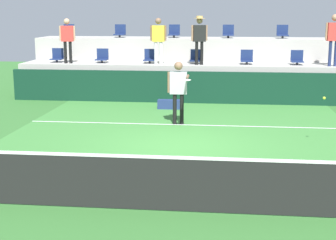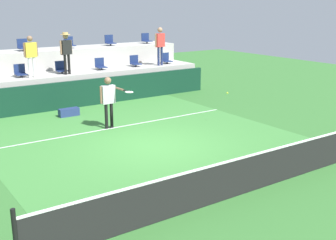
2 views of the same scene
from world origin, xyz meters
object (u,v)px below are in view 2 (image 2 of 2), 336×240
(spectator_with_hat, at_px, (66,49))
(spectator_leaning_on_rail, at_px, (160,42))
(tennis_player, at_px, (109,97))
(stadium_chair_upper_mid_left, at_px, (23,46))
(tennis_ball, at_px, (227,93))
(equipment_bag, at_px, (69,112))
(stadium_chair_lower_mid_left, at_px, (20,72))
(stadium_chair_lower_far_right, at_px, (166,59))
(stadium_chair_upper_mid_right, at_px, (69,43))
(stadium_chair_lower_mid_right, at_px, (100,65))
(spectator_in_white, at_px, (31,53))
(stadium_chair_lower_center, at_px, (61,68))
(stadium_chair_upper_right, at_px, (110,41))
(stadium_chair_lower_right, at_px, (135,62))
(stadium_chair_upper_far_right, at_px, (146,39))

(spectator_with_hat, bearing_deg, spectator_leaning_on_rail, -0.00)
(tennis_player, bearing_deg, stadium_chair_upper_mid_left, 96.80)
(tennis_ball, relative_size, equipment_bag, 0.09)
(stadium_chair_lower_mid_left, bearing_deg, equipment_bag, -67.87)
(stadium_chair_lower_mid_left, height_order, spectator_with_hat, spectator_with_hat)
(tennis_player, bearing_deg, spectator_with_hat, 85.66)
(stadium_chair_lower_mid_left, xyz_separation_m, equipment_bag, (0.99, -2.43, -1.31))
(stadium_chair_lower_far_right, xyz_separation_m, spectator_with_hat, (-5.26, -0.38, 0.85))
(stadium_chair_upper_mid_right, xyz_separation_m, spectator_leaning_on_rail, (3.63, -2.18, 0.03))
(stadium_chair_lower_mid_right, relative_size, tennis_player, 0.29)
(spectator_in_white, bearing_deg, spectator_leaning_on_rail, -0.00)
(stadium_chair_lower_center, relative_size, spectator_in_white, 0.31)
(stadium_chair_lower_far_right, distance_m, tennis_ball, 6.99)
(stadium_chair_lower_center, relative_size, stadium_chair_lower_mid_right, 1.00)
(tennis_player, relative_size, tennis_ball, 25.98)
(tennis_ball, bearing_deg, stadium_chair_upper_mid_right, 104.76)
(stadium_chair_upper_mid_left, xyz_separation_m, stadium_chair_upper_right, (4.25, 0.00, 0.00))
(spectator_leaning_on_rail, distance_m, tennis_ball, 6.57)
(stadium_chair_lower_mid_right, bearing_deg, stadium_chair_upper_mid_right, 110.72)
(stadium_chair_lower_mid_right, height_order, tennis_ball, stadium_chair_lower_mid_right)
(stadium_chair_upper_right, bearing_deg, equipment_bag, -133.24)
(stadium_chair_lower_mid_left, relative_size, spectator_leaning_on_rail, 0.29)
(stadium_chair_lower_far_right, distance_m, tennis_player, 7.38)
(stadium_chair_lower_right, relative_size, spectator_in_white, 0.31)
(stadium_chair_lower_mid_left, distance_m, tennis_player, 5.04)
(tennis_player, bearing_deg, stadium_chair_lower_mid_right, 66.95)
(stadium_chair_upper_far_right, bearing_deg, spectator_in_white, -161.96)
(stadium_chair_upper_mid_right, bearing_deg, spectator_in_white, -138.84)
(spectator_with_hat, bearing_deg, stadium_chair_upper_far_right, 22.65)
(stadium_chair_lower_mid_left, xyz_separation_m, spectator_in_white, (0.36, -0.38, 0.78))
(tennis_ball, height_order, equipment_bag, tennis_ball)
(stadium_chair_upper_right, relative_size, spectator_with_hat, 0.30)
(stadium_chair_upper_mid_right, bearing_deg, stadium_chair_upper_far_right, 0.00)
(stadium_chair_lower_mid_left, distance_m, stadium_chair_upper_far_right, 7.35)
(stadium_chair_lower_mid_left, xyz_separation_m, tennis_player, (1.50, -4.80, -0.38))
(stadium_chair_lower_center, distance_m, spectator_leaning_on_rail, 4.87)
(spectator_with_hat, bearing_deg, stadium_chair_lower_far_right, 4.17)
(stadium_chair_upper_mid_right, bearing_deg, equipment_bag, -113.90)
(stadium_chair_lower_far_right, bearing_deg, stadium_chair_lower_mid_right, 180.00)
(stadium_chair_upper_mid_left, bearing_deg, stadium_chair_lower_right, -21.30)
(stadium_chair_lower_far_right, height_order, equipment_bag, stadium_chair_lower_far_right)
(stadium_chair_lower_center, relative_size, stadium_chair_lower_far_right, 1.00)
(stadium_chair_upper_mid_left, height_order, spectator_leaning_on_rail, spectator_leaning_on_rail)
(stadium_chair_lower_far_right, relative_size, stadium_chair_upper_mid_right, 1.00)
(stadium_chair_upper_right, bearing_deg, tennis_ball, -89.10)
(stadium_chair_lower_far_right, distance_m, stadium_chair_upper_far_right, 1.99)
(stadium_chair_lower_right, xyz_separation_m, stadium_chair_upper_mid_left, (-4.62, 1.80, 0.85))
(stadium_chair_lower_right, distance_m, stadium_chair_lower_far_right, 1.76)
(stadium_chair_lower_mid_left, height_order, spectator_leaning_on_rail, spectator_leaning_on_rail)
(tennis_player, bearing_deg, stadium_chair_upper_far_right, 49.83)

